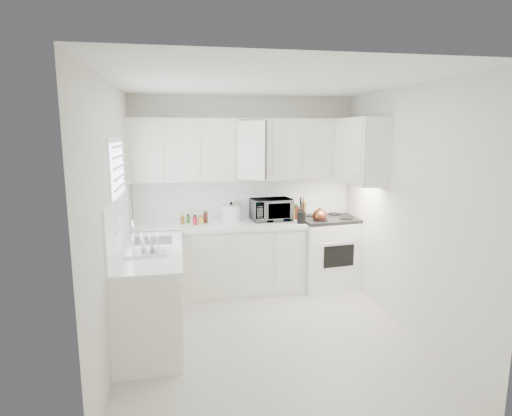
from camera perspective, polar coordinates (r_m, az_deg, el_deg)
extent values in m
plane|color=beige|center=(4.68, 1.61, -16.79)|extent=(3.20, 3.20, 0.00)
plane|color=white|center=(4.20, 1.80, 16.69)|extent=(3.20, 3.20, 0.00)
plane|color=silver|center=(5.80, -1.60, 2.05)|extent=(3.00, 0.00, 3.00)
plane|color=silver|center=(2.76, 8.71, -7.41)|extent=(3.00, 0.00, 3.00)
plane|color=silver|center=(4.21, -18.71, -1.67)|extent=(0.00, 3.20, 3.20)
plane|color=silver|center=(4.79, 19.53, -0.31)|extent=(0.00, 3.20, 3.20)
cube|color=white|center=(5.52, -5.09, -2.37)|extent=(2.24, 0.64, 0.05)
cube|color=white|center=(4.46, -14.11, -5.75)|extent=(0.64, 1.62, 0.05)
cube|color=white|center=(5.81, -1.58, 1.30)|extent=(2.98, 0.02, 0.55)
cube|color=white|center=(4.42, -18.16, -2.08)|extent=(0.02, 1.60, 0.55)
imported|color=gray|center=(5.68, 2.08, 0.12)|extent=(0.56, 0.35, 0.36)
cylinder|color=white|center=(5.74, -3.31, -0.24)|extent=(0.12, 0.12, 0.27)
cylinder|color=brown|center=(5.61, -9.92, -1.35)|extent=(0.06, 0.06, 0.13)
cylinder|color=#2E7F2A|center=(5.52, -9.13, -1.51)|extent=(0.06, 0.06, 0.13)
cylinder|color=red|center=(5.61, -8.38, -1.30)|extent=(0.06, 0.06, 0.13)
cylinder|color=gold|center=(5.53, -7.57, -1.46)|extent=(0.06, 0.06, 0.13)
cylinder|color=#562418|center=(5.62, -6.86, -1.25)|extent=(0.06, 0.06, 0.13)
cylinder|color=red|center=(5.83, 4.27, -0.48)|extent=(0.06, 0.06, 0.19)
cylinder|color=gold|center=(5.78, 4.95, -0.58)|extent=(0.06, 0.06, 0.19)
cylinder|color=#562418|center=(5.86, 5.31, -0.45)|extent=(0.06, 0.06, 0.19)
cylinder|color=black|center=(5.81, 5.99, -0.54)|extent=(0.06, 0.06, 0.19)
cylinder|color=brown|center=(5.89, 6.34, -0.41)|extent=(0.06, 0.06, 0.19)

